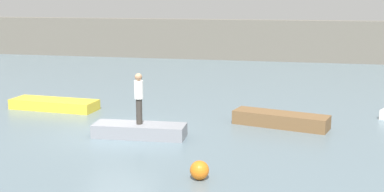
# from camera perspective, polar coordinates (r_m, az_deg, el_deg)

# --- Properties ---
(ground_plane) EXTENTS (120.00, 120.00, 0.00)m
(ground_plane) POSITION_cam_1_polar(r_m,az_deg,el_deg) (18.95, -8.31, -4.20)
(ground_plane) COLOR slate
(embankment_wall) EXTENTS (80.00, 1.20, 3.12)m
(embankment_wall) POSITION_cam_1_polar(r_m,az_deg,el_deg) (40.13, 3.01, 6.38)
(embankment_wall) COLOR #666056
(embankment_wall) RESTS_ON ground_plane
(rowboat_yellow) EXTENTS (4.00, 1.53, 0.45)m
(rowboat_yellow) POSITION_cam_1_polar(r_m,az_deg,el_deg) (23.44, -15.23, -0.92)
(rowboat_yellow) COLOR gold
(rowboat_yellow) RESTS_ON ground_plane
(rowboat_grey) EXTENTS (3.36, 1.23, 0.48)m
(rowboat_grey) POSITION_cam_1_polar(r_m,az_deg,el_deg) (18.36, -5.92, -3.88)
(rowboat_grey) COLOR gray
(rowboat_grey) RESTS_ON ground_plane
(rowboat_brown) EXTENTS (3.81, 1.91, 0.53)m
(rowboat_brown) POSITION_cam_1_polar(r_m,az_deg,el_deg) (20.00, 9.93, -2.64)
(rowboat_brown) COLOR brown
(rowboat_brown) RESTS_ON ground_plane
(person_white_shirt) EXTENTS (0.32, 0.32, 1.84)m
(person_white_shirt) POSITION_cam_1_polar(r_m,az_deg,el_deg) (18.06, -6.00, 0.05)
(person_white_shirt) COLOR #38332D
(person_white_shirt) RESTS_ON rowboat_grey
(mooring_buoy) EXTENTS (0.54, 0.54, 0.54)m
(mooring_buoy) POSITION_cam_1_polar(r_m,az_deg,el_deg) (14.18, 0.85, -8.34)
(mooring_buoy) COLOR orange
(mooring_buoy) RESTS_ON ground_plane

